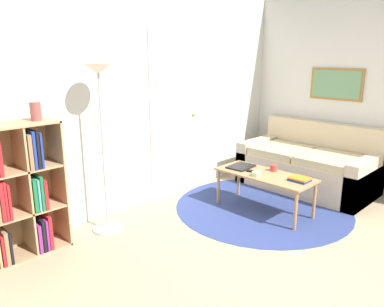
{
  "coord_description": "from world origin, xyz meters",
  "views": [
    {
      "loc": [
        -2.62,
        -1.17,
        1.76
      ],
      "look_at": [
        -0.21,
        1.25,
        0.85
      ],
      "focal_mm": 35.0,
      "sensor_mm": 36.0,
      "label": 1
    }
  ],
  "objects": [
    {
      "name": "coffee_table",
      "position": [
        0.82,
        1.1,
        0.4
      ],
      "size": [
        0.48,
        1.12,
        0.45
      ],
      "color": "#AD7F51",
      "rests_on": "ground_plane"
    },
    {
      "name": "wall_back",
      "position": [
        0.02,
        2.3,
        1.29
      ],
      "size": [
        7.69,
        0.11,
        2.6
      ],
      "color": "silver",
      "rests_on": "ground_plane"
    },
    {
      "name": "cup",
      "position": [
        0.97,
        1.09,
        0.48
      ],
      "size": [
        0.08,
        0.08,
        0.08
      ],
      "color": "#A33D33",
      "rests_on": "coffee_table"
    },
    {
      "name": "couch",
      "position": [
        1.93,
        1.14,
        0.29
      ],
      "size": [
        0.93,
        1.69,
        0.86
      ],
      "color": "#CCB793",
      "rests_on": "ground_plane"
    },
    {
      "name": "bowl",
      "position": [
        0.68,
        1.12,
        0.47
      ],
      "size": [
        0.11,
        0.11,
        0.05
      ],
      "color": "#9ED193",
      "rests_on": "coffee_table"
    },
    {
      "name": "book_stack_on_table",
      "position": [
        0.87,
        0.7,
        0.47
      ],
      "size": [
        0.17,
        0.2,
        0.04
      ],
      "color": "navy",
      "rests_on": "coffee_table"
    },
    {
      "name": "rug",
      "position": [
        0.89,
        1.17,
        0.0
      ],
      "size": [
        2.05,
        2.05,
        0.01
      ],
      "color": "navy",
      "rests_on": "ground_plane"
    },
    {
      "name": "bookshelf",
      "position": [
        -1.66,
        2.09,
        0.57
      ],
      "size": [
        0.96,
        0.34,
        1.2
      ],
      "color": "tan",
      "rests_on": "ground_plane"
    },
    {
      "name": "floor_lamp",
      "position": [
        -0.72,
        1.97,
        1.33
      ],
      "size": [
        0.31,
        0.31,
        1.68
      ],
      "color": "#B7B7BC",
      "rests_on": "ground_plane"
    },
    {
      "name": "laptop",
      "position": [
        0.82,
        1.45,
        0.46
      ],
      "size": [
        0.33,
        0.26,
        0.02
      ],
      "color": "black",
      "rests_on": "coffee_table"
    },
    {
      "name": "remote",
      "position": [
        0.77,
        1.22,
        0.46
      ],
      "size": [
        0.07,
        0.18,
        0.02
      ],
      "color": "black",
      "rests_on": "coffee_table"
    },
    {
      "name": "ground_plane",
      "position": [
        0.0,
        0.0,
        0.0
      ],
      "size": [
        14.0,
        14.0,
        0.0
      ],
      "primitive_type": "plane",
      "color": "tan"
    },
    {
      "name": "vase_on_shelf",
      "position": [
        -1.3,
        2.08,
        1.28
      ],
      "size": [
        0.09,
        0.09,
        0.16
      ],
      "color": "#934C47",
      "rests_on": "bookshelf"
    },
    {
      "name": "wall_right",
      "position": [
        2.37,
        1.14,
        1.3
      ],
      "size": [
        0.08,
        5.27,
        2.6
      ],
      "color": "silver",
      "rests_on": "ground_plane"
    }
  ]
}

